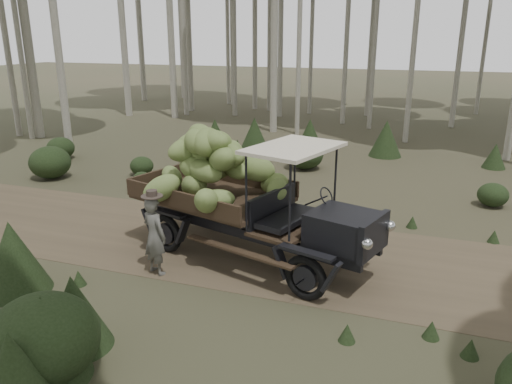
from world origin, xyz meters
TOP-DOWN VIEW (x-y plane):
  - ground at (0.00, 0.00)m, footprint 120.00×120.00m
  - dirt_track at (0.00, 0.00)m, footprint 70.00×4.00m
  - banana_truck at (-2.05, -0.25)m, footprint 5.74×3.46m
  - farmer at (-3.01, -1.74)m, footprint 0.67×0.56m
  - undergrowth at (-2.12, 0.72)m, footprint 23.38×23.58m

SIDE VIEW (x-z plane):
  - ground at x=0.00m, z-range 0.00..0.00m
  - dirt_track at x=0.00m, z-range 0.00..0.01m
  - undergrowth at x=-2.12m, z-range -0.13..1.26m
  - farmer at x=-3.01m, z-range -0.05..1.66m
  - banana_truck at x=-2.05m, z-range 0.26..3.04m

